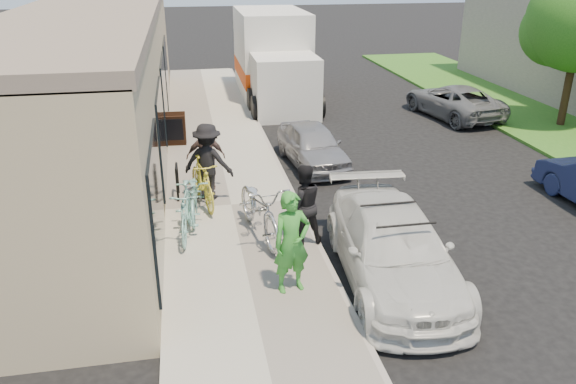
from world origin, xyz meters
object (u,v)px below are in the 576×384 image
cruiser_bike_a (186,211)px  cruiser_bike_b (194,195)px  sandwich_board (176,129)px  moving_truck (273,61)px  bystander_a (208,162)px  far_car_gray (453,101)px  bike_rack (177,178)px  cruiser_bike_c (202,182)px  tandem_bike (260,208)px  man_standing (303,204)px  woman_rider (292,242)px  bystander_b (206,157)px  sedan_white (393,248)px  sedan_silver (313,145)px

cruiser_bike_a → cruiser_bike_b: size_ratio=0.97×
sandwich_board → moving_truck: (3.98, 6.05, 0.89)m
moving_truck → bystander_a: bearing=-106.8°
moving_truck → far_car_gray: bearing=-33.5°
cruiser_bike_b → bystander_a: bystander_a is taller
bike_rack → cruiser_bike_c: 0.80m
tandem_bike → man_standing: (0.80, -0.42, 0.21)m
woman_rider → bystander_b: woman_rider is taller
bystander_a → sedan_white: bearing=149.3°
sedan_silver → cruiser_bike_a: cruiser_bike_a is taller
bystander_a → sandwich_board: bearing=-57.6°
far_car_gray → sedan_white: bearing=49.6°
tandem_bike → bystander_b: 2.96m
moving_truck → cruiser_bike_c: (-3.39, -10.66, -0.82)m
bystander_b → cruiser_bike_b: bearing=-99.4°
sedan_white → bystander_a: 5.08m
sedan_white → man_standing: size_ratio=2.86×
moving_truck → sandwich_board: bearing=-122.8°
sedan_white → tandem_bike: tandem_bike is taller
tandem_bike → bystander_b: size_ratio=1.46×
sandwich_board → cruiser_bike_c: cruiser_bike_c is taller
man_standing → bystander_b: man_standing is taller
sedan_silver → cruiser_bike_c: (-3.17, -2.54, 0.13)m
cruiser_bike_b → cruiser_bike_c: (0.20, 0.57, 0.07)m
moving_truck → bystander_b: (-3.24, -9.64, -0.58)m
moving_truck → far_car_gray: size_ratio=1.66×
bystander_b → moving_truck: bearing=74.5°
bike_rack → sedan_white: size_ratio=0.17×
sandwich_board → sedan_silver: size_ratio=0.28×
woman_rider → cruiser_bike_c: 4.12m
cruiser_bike_a → bystander_b: bystander_b is taller
man_standing → bike_rack: bearing=-52.9°
sandwich_board → sedan_white: (3.81, -8.29, 0.02)m
bike_rack → cruiser_bike_a: (0.17, -2.06, 0.06)m
woman_rider → cruiser_bike_b: 3.67m
sandwich_board → bystander_b: bystander_b is taller
man_standing → sedan_silver: bearing=-109.8°
far_car_gray → sandwich_board: bearing=1.8°
sandwich_board → cruiser_bike_a: size_ratio=0.53×
far_car_gray → tandem_bike: bearing=35.8°
moving_truck → bystander_a: size_ratio=3.87×
woman_rider → man_standing: size_ratio=1.10×
bike_rack → cruiser_bike_c: bearing=-44.2°
moving_truck → cruiser_bike_a: size_ratio=3.90×
far_car_gray → cruiser_bike_c: bearing=25.6°
sandwich_board → far_car_gray: far_car_gray is taller
far_car_gray → tandem_bike: (-8.28, -8.41, 0.17)m
cruiser_bike_c → bystander_b: 1.05m
cruiser_bike_c → bystander_a: bystander_a is taller
sedan_silver → cruiser_bike_a: (-3.57, -4.04, 0.11)m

